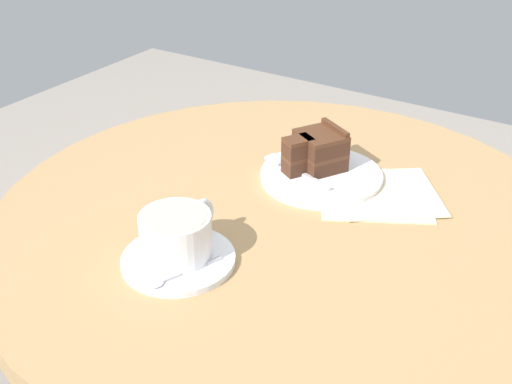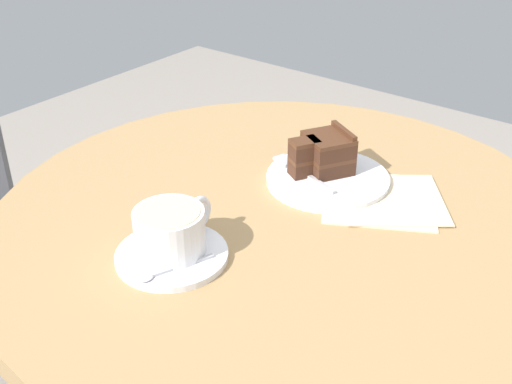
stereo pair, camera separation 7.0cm
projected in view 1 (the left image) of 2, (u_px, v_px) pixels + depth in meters
cafe_table at (283, 273)px, 0.99m from camera, size 0.86×0.86×0.71m
saucer at (179, 259)px, 0.82m from camera, size 0.15×0.15×0.01m
coffee_cup at (177, 234)px, 0.81m from camera, size 0.12×0.09×0.06m
teaspoon at (176, 275)px, 0.78m from camera, size 0.10×0.05×0.00m
cake_plate at (319, 175)px, 1.02m from camera, size 0.19×0.19×0.01m
cake_slice at (317, 151)px, 1.01m from camera, size 0.11×0.09×0.07m
fork at (291, 168)px, 1.02m from camera, size 0.06×0.14×0.00m
napkin at (380, 193)px, 0.97m from camera, size 0.22×0.23×0.00m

